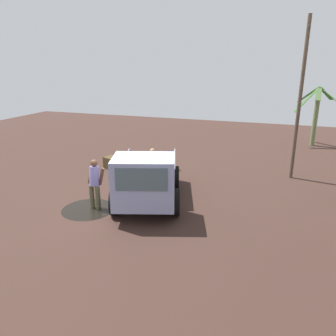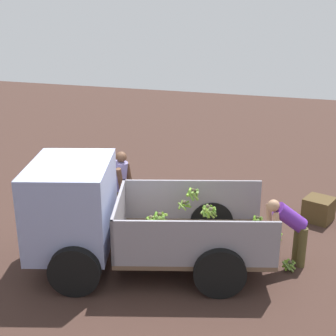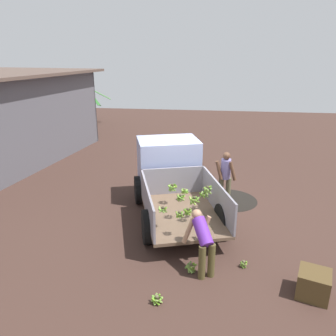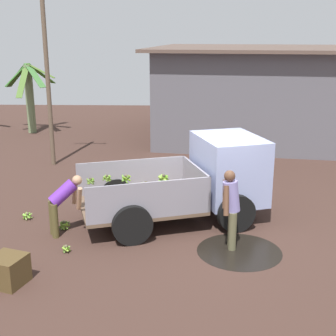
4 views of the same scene
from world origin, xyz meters
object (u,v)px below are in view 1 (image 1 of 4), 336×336
(banana_bunch_on_ground_1, at_px, (177,168))
(banana_bunch_on_ground_2, at_px, (130,174))
(cargo_truck, at_px, (145,181))
(person_foreground_visitor, at_px, (95,182))
(wooden_crate_0, at_px, (112,162))
(utility_pole, at_px, (300,98))
(person_worker_loading, at_px, (152,159))
(banana_bunch_on_ground_0, at_px, (157,174))

(banana_bunch_on_ground_1, height_order, banana_bunch_on_ground_2, banana_bunch_on_ground_1)
(banana_bunch_on_ground_1, bearing_deg, banana_bunch_on_ground_2, -51.74)
(cargo_truck, xyz_separation_m, person_foreground_visitor, (0.31, -1.65, -0.10))
(cargo_truck, relative_size, wooden_crate_0, 7.87)
(utility_pole, xyz_separation_m, banana_bunch_on_ground_1, (0.65, -4.75, -3.17))
(cargo_truck, distance_m, person_worker_loading, 3.43)
(cargo_truck, height_order, banana_bunch_on_ground_1, cargo_truck)
(utility_pole, xyz_separation_m, banana_bunch_on_ground_0, (1.67, -5.31, -3.15))
(person_worker_loading, xyz_separation_m, banana_bunch_on_ground_0, (-0.06, 0.22, -0.65))
(utility_pole, distance_m, person_foreground_visitor, 8.41)
(person_worker_loading, distance_m, banana_bunch_on_ground_2, 1.16)
(utility_pole, bearing_deg, person_foreground_visitor, -49.03)
(person_foreground_visitor, distance_m, banana_bunch_on_ground_0, 3.79)
(person_worker_loading, distance_m, banana_bunch_on_ground_1, 1.50)
(person_foreground_visitor, height_order, banana_bunch_on_ground_2, person_foreground_visitor)
(person_foreground_visitor, relative_size, person_worker_loading, 1.27)
(utility_pole, bearing_deg, banana_bunch_on_ground_1, -82.16)
(utility_pole, bearing_deg, wooden_crate_0, -80.62)
(person_worker_loading, bearing_deg, cargo_truck, -8.94)
(person_foreground_visitor, height_order, banana_bunch_on_ground_0, person_foreground_visitor)
(person_worker_loading, xyz_separation_m, banana_bunch_on_ground_2, (0.25, -0.91, -0.68))
(banana_bunch_on_ground_2, bearing_deg, person_worker_loading, 105.40)
(banana_bunch_on_ground_0, distance_m, wooden_crate_0, 2.40)
(person_worker_loading, bearing_deg, utility_pole, 79.88)
(person_worker_loading, distance_m, wooden_crate_0, 2.25)
(cargo_truck, relative_size, banana_bunch_on_ground_0, 16.58)
(banana_bunch_on_ground_0, bearing_deg, person_foreground_visitor, -12.17)
(person_worker_loading, bearing_deg, banana_bunch_on_ground_0, 78.39)
(banana_bunch_on_ground_1, xyz_separation_m, wooden_crate_0, (0.61, -2.93, 0.17))
(person_foreground_visitor, bearing_deg, banana_bunch_on_ground_2, 6.86)
(utility_pole, distance_m, banana_bunch_on_ground_0, 6.40)
(utility_pole, height_order, banana_bunch_on_ground_2, utility_pole)
(utility_pole, relative_size, person_worker_loading, 4.84)
(cargo_truck, height_order, banana_bunch_on_ground_0, cargo_truck)
(person_foreground_visitor, height_order, banana_bunch_on_ground_1, person_foreground_visitor)
(banana_bunch_on_ground_0, xyz_separation_m, banana_bunch_on_ground_2, (0.31, -1.13, -0.03))
(cargo_truck, bearing_deg, person_worker_loading, -179.20)
(wooden_crate_0, bearing_deg, utility_pole, 99.38)
(cargo_truck, bearing_deg, person_foreground_visitor, -97.08)
(utility_pole, height_order, banana_bunch_on_ground_0, utility_pole)
(cargo_truck, height_order, person_foreground_visitor, cargo_truck)
(banana_bunch_on_ground_2, xyz_separation_m, wooden_crate_0, (-0.72, -1.24, 0.17))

